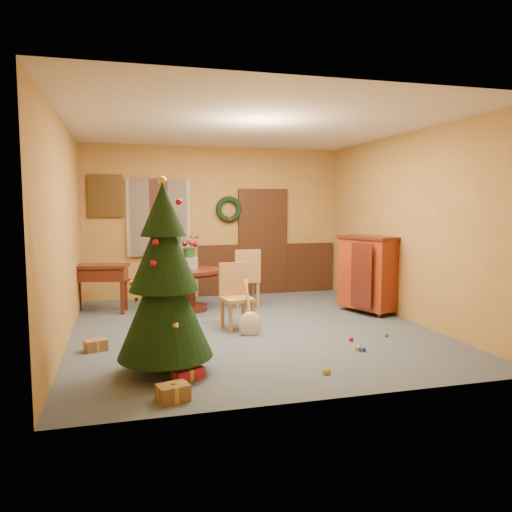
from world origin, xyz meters
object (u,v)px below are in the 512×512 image
object	(u,v)px
writing_desk	(100,277)
christmas_tree	(164,281)
chair_near	(235,294)
sideboard	(368,272)
dining_table	(190,281)

from	to	relation	value
writing_desk	christmas_tree	bearing A→B (deg)	-76.52
chair_near	sideboard	bearing A→B (deg)	11.37
chair_near	writing_desk	size ratio (longest dim) A/B	0.98
dining_table	chair_near	size ratio (longest dim) A/B	1.08
chair_near	christmas_tree	world-z (taller)	christmas_tree
christmas_tree	writing_desk	xyz separation A→B (m)	(-0.79, 3.29, -0.38)
sideboard	chair_near	bearing A→B (deg)	-168.63
christmas_tree	sideboard	size ratio (longest dim) A/B	1.63
sideboard	dining_table	bearing A→B (deg)	161.98
christmas_tree	sideboard	bearing A→B (deg)	31.46
writing_desk	sideboard	world-z (taller)	sideboard
chair_near	writing_desk	world-z (taller)	chair_near
chair_near	writing_desk	xyz separation A→B (m)	(-1.93, 1.62, 0.09)
dining_table	sideboard	world-z (taller)	sideboard
chair_near	sideboard	xyz separation A→B (m)	(2.37, 0.48, 0.17)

